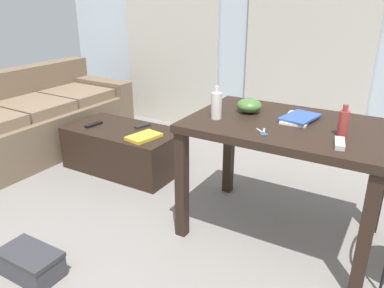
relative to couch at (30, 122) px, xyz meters
name	(u,v)px	position (x,y,z in m)	size (l,w,h in m)	color
ground_plane	(210,242)	(2.34, -0.48, -0.31)	(8.00, 8.00, 0.00)	gray
wall_back	(313,14)	(2.34, 1.59, 1.04)	(6.28, 0.10, 2.69)	silver
curtains	(308,34)	(2.34, 1.50, 0.85)	(4.46, 0.03, 2.33)	beige
couch	(30,122)	(0.00, 0.00, 0.00)	(0.94, 2.09, 0.80)	brown
coffee_table	(124,149)	(1.11, 0.13, -0.11)	(1.05, 0.56, 0.39)	black
craft_table	(287,140)	(2.69, -0.13, 0.37)	(1.21, 0.81, 0.80)	black
bottle_near	(216,105)	(2.27, -0.28, 0.57)	(0.07, 0.07, 0.21)	beige
bottle_far	(343,123)	(3.02, -0.20, 0.56)	(0.06, 0.06, 0.18)	#99332D
bowl	(249,106)	(2.39, -0.05, 0.53)	(0.16, 0.16, 0.09)	#477033
book_stack	(299,118)	(2.73, -0.04, 0.50)	(0.22, 0.30, 0.03)	silver
tv_remote_on_table	(340,143)	(3.04, -0.36, 0.50)	(0.05, 0.15, 0.03)	#B7B7B2
scissors	(263,133)	(2.62, -0.38, 0.49)	(0.10, 0.11, 0.00)	#9EA0A5
tv_remote_primary	(94,125)	(0.82, 0.07, 0.09)	(0.05, 0.18, 0.02)	black
tv_remote_secondary	(143,126)	(1.24, 0.27, 0.09)	(0.04, 0.16, 0.02)	#232326
magazine	(144,137)	(1.42, 0.04, 0.10)	(0.18, 0.28, 0.03)	gold
shoebox	(31,263)	(1.59, -1.28, -0.23)	(0.37, 0.21, 0.16)	#38383D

